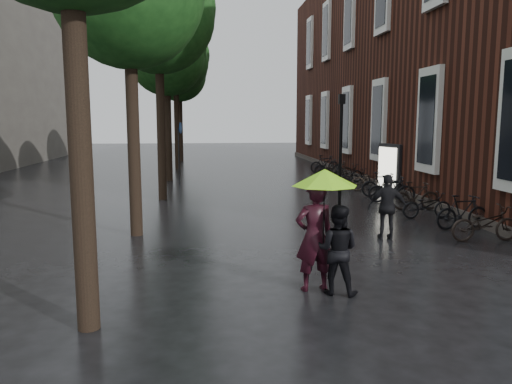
{
  "coord_description": "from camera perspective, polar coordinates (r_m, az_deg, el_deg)",
  "views": [
    {
      "loc": [
        -2.29,
        -6.12,
        3.01
      ],
      "look_at": [
        -1.01,
        6.23,
        1.21
      ],
      "focal_mm": 35.0,
      "sensor_mm": 36.0,
      "label": 1
    }
  ],
  "objects": [
    {
      "name": "ad_lightbox",
      "position": [
        21.18,
        15.13,
        2.57
      ],
      "size": [
        0.31,
        1.35,
        2.04
      ],
      "rotation": [
        0.0,
        0.0,
        0.28
      ],
      "color": "black",
      "rests_on": "ground"
    },
    {
      "name": "lamp_post",
      "position": [
        16.64,
        9.66,
        5.77
      ],
      "size": [
        0.2,
        0.2,
        3.84
      ],
      "rotation": [
        0.0,
        0.0,
        -0.41
      ],
      "color": "black",
      "rests_on": "ground"
    },
    {
      "name": "street_trees",
      "position": [
        22.35,
        -10.66,
        16.66
      ],
      "size": [
        4.33,
        34.03,
        8.91
      ],
      "color": "black",
      "rests_on": "ground"
    },
    {
      "name": "pedestrian_walking",
      "position": [
        13.03,
        14.8,
        -1.67
      ],
      "size": [
        1.02,
        0.53,
        1.66
      ],
      "primitive_type": "imported",
      "rotation": [
        0.0,
        0.0,
        3.01
      ],
      "color": "black",
      "rests_on": "ground"
    },
    {
      "name": "lime_umbrella",
      "position": [
        8.62,
        7.84,
        1.65
      ],
      "size": [
        1.15,
        1.15,
        1.69
      ],
      "rotation": [
        0.0,
        0.0,
        -0.18
      ],
      "color": "black",
      "rests_on": "ground"
    },
    {
      "name": "person_burgundy",
      "position": [
        8.88,
        6.68,
        -5.12
      ],
      "size": [
        0.77,
        0.57,
        1.94
      ],
      "primitive_type": "imported",
      "rotation": [
        0.0,
        0.0,
        3.3
      ],
      "color": "black",
      "rests_on": "ground"
    },
    {
      "name": "ground",
      "position": [
        7.2,
        13.84,
        -16.76
      ],
      "size": [
        120.0,
        120.0,
        0.0
      ],
      "primitive_type": "plane",
      "color": "black"
    },
    {
      "name": "person_black",
      "position": [
        8.8,
        9.23,
        -6.51
      ],
      "size": [
        0.94,
        0.84,
        1.58
      ],
      "primitive_type": "imported",
      "rotation": [
        0.0,
        0.0,
        2.75
      ],
      "color": "black",
      "rests_on": "ground"
    },
    {
      "name": "cycle_sign",
      "position": [
        24.14,
        -8.72,
        5.54
      ],
      "size": [
        0.15,
        0.53,
        2.9
      ],
      "rotation": [
        0.0,
        0.0,
        -0.16
      ],
      "color": "#262628",
      "rests_on": "ground"
    },
    {
      "name": "parked_bicycles",
      "position": [
        21.0,
        13.35,
        1.06
      ],
      "size": [
        2.1,
        17.0,
        1.03
      ],
      "color": "black",
      "rests_on": "ground"
    },
    {
      "name": "brick_building",
      "position": [
        28.74,
        21.11,
        13.65
      ],
      "size": [
        10.2,
        33.2,
        12.0
      ],
      "color": "#38160F",
      "rests_on": "ground"
    }
  ]
}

